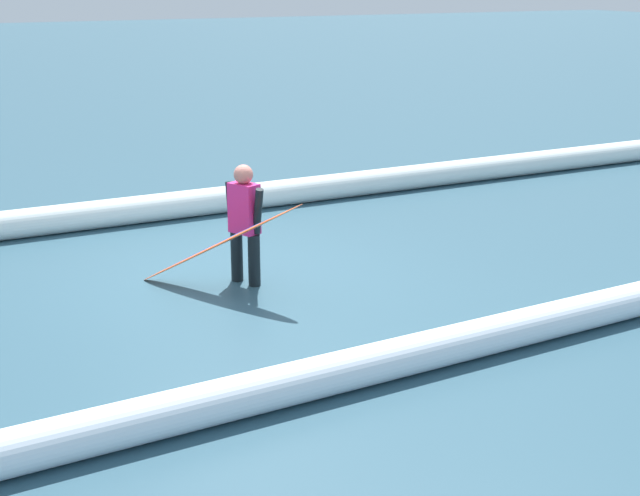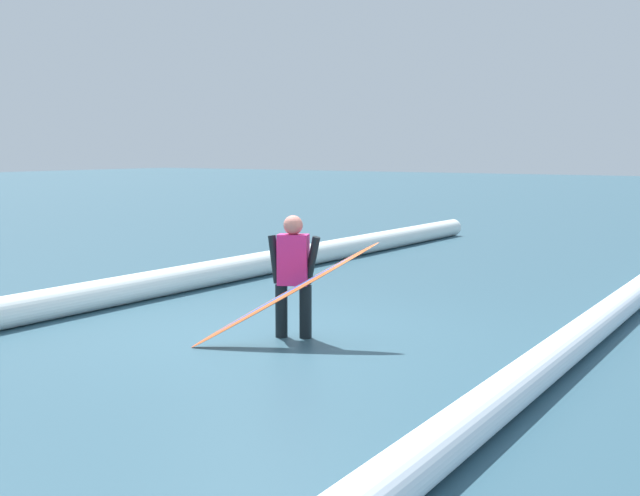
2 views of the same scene
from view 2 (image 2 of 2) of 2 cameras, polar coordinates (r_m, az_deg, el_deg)
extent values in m
plane|color=#2C5061|center=(9.96, -3.27, -5.80)|extent=(120.73, 120.73, 0.00)
cylinder|color=black|center=(9.76, -0.97, -4.24)|extent=(0.14, 0.14, 0.61)
cylinder|color=black|center=(9.81, -2.57, -4.18)|extent=(0.14, 0.14, 0.61)
cube|color=#D82672|center=(9.69, -1.79, -0.78)|extent=(0.32, 0.39, 0.58)
sphere|color=#C27467|center=(9.65, -1.79, 1.53)|extent=(0.22, 0.22, 0.22)
cylinder|color=black|center=(9.65, -0.54, -0.81)|extent=(0.09, 0.21, 0.55)
cylinder|color=black|center=(9.74, -3.02, -0.75)|extent=(0.09, 0.17, 0.55)
ellipsoid|color=#E55926|center=(9.35, -2.30, -3.11)|extent=(1.52, 1.74, 1.15)
ellipsoid|color=blue|center=(9.35, -2.30, -3.08)|extent=(1.14, 1.33, 0.93)
cylinder|color=white|center=(11.16, -18.55, -3.75)|extent=(25.40, 1.02, 0.40)
cylinder|color=white|center=(9.42, 16.82, -5.69)|extent=(19.73, 1.64, 0.36)
camera|label=1|loc=(5.74, 78.46, 14.62)|focal=51.53mm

